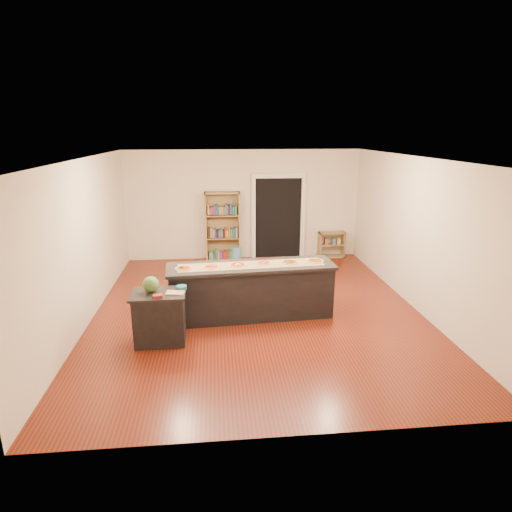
{
  "coord_description": "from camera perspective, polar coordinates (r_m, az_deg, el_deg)",
  "views": [
    {
      "loc": [
        -0.75,
        -7.42,
        3.26
      ],
      "look_at": [
        0.0,
        0.2,
        1.0
      ],
      "focal_mm": 30.0,
      "sensor_mm": 36.0,
      "label": 1
    }
  ],
  "objects": [
    {
      "name": "kitchen_island",
      "position": [
        7.71,
        -0.65,
        -4.62
      ],
      "size": [
        2.95,
        0.8,
        0.97
      ],
      "rotation": [
        0.0,
        0.0,
        0.07
      ],
      "color": "black",
      "rests_on": "ground"
    },
    {
      "name": "pizza_d",
      "position": [
        7.63,
        1.03,
        -0.9
      ],
      "size": [
        0.29,
        0.29,
        0.02
      ],
      "color": "#DCB354",
      "rests_on": "kitchen_island"
    },
    {
      "name": "bookshelf",
      "position": [
        10.98,
        -4.47,
        3.92
      ],
      "size": [
        0.89,
        0.32,
        1.78
      ],
      "primitive_type": "cube",
      "color": "#977B49",
      "rests_on": "ground"
    },
    {
      "name": "pizza_c",
      "position": [
        7.52,
        -2.45,
        -1.16
      ],
      "size": [
        0.32,
        0.32,
        0.02
      ],
      "color": "#DCB354",
      "rests_on": "kitchen_island"
    },
    {
      "name": "waste_bin",
      "position": [
        11.03,
        -2.63,
        0.25
      ],
      "size": [
        0.26,
        0.26,
        0.38
      ],
      "primitive_type": "cylinder",
      "color": "#5796C2",
      "rests_on": "ground"
    },
    {
      "name": "package_teal",
      "position": [
        6.88,
        -9.91,
        -4.17
      ],
      "size": [
        0.17,
        0.17,
        0.06
      ],
      "primitive_type": "cylinder",
      "color": "#195966",
      "rests_on": "side_counter"
    },
    {
      "name": "kraft_paper",
      "position": [
        7.54,
        -0.66,
        -1.18
      ],
      "size": [
        2.59,
        0.64,
        0.0
      ],
      "primitive_type": "cube",
      "rotation": [
        0.0,
        0.0,
        0.07
      ],
      "color": "olive",
      "rests_on": "kitchen_island"
    },
    {
      "name": "room",
      "position": [
        7.69,
        0.15,
        2.44
      ],
      "size": [
        6.0,
        7.0,
        2.8
      ],
      "color": "beige",
      "rests_on": "ground"
    },
    {
      "name": "pizza_b",
      "position": [
        7.45,
        -6.02,
        -1.42
      ],
      "size": [
        0.28,
        0.28,
        0.02
      ],
      "color": "#DCB354",
      "rests_on": "kitchen_island"
    },
    {
      "name": "cutting_board",
      "position": [
        6.75,
        -10.75,
        -4.83
      ],
      "size": [
        0.3,
        0.23,
        0.02
      ],
      "primitive_type": "cube",
      "rotation": [
        0.0,
        0.0,
        -0.15
      ],
      "color": "tan",
      "rests_on": "side_counter"
    },
    {
      "name": "side_counter",
      "position": [
        6.99,
        -12.7,
        -7.95
      ],
      "size": [
        0.84,
        0.62,
        0.84
      ],
      "rotation": [
        0.0,
        0.0,
        0.01
      ],
      "color": "black",
      "rests_on": "ground"
    },
    {
      "name": "pizza_a",
      "position": [
        7.42,
        -9.65,
        -1.63
      ],
      "size": [
        0.29,
        0.29,
        0.02
      ],
      "color": "#DCB354",
      "rests_on": "kitchen_island"
    },
    {
      "name": "package_red",
      "position": [
        6.62,
        -12.97,
        -5.26
      ],
      "size": [
        0.15,
        0.12,
        0.05
      ],
      "primitive_type": "cube",
      "rotation": [
        0.0,
        0.0,
        0.22
      ],
      "color": "maroon",
      "rests_on": "side_counter"
    },
    {
      "name": "pizza_f",
      "position": [
        7.81,
        7.9,
        -0.63
      ],
      "size": [
        0.29,
        0.29,
        0.02
      ],
      "color": "#DCB354",
      "rests_on": "kitchen_island"
    },
    {
      "name": "doorway",
      "position": [
        11.2,
        2.97,
        5.83
      ],
      "size": [
        1.4,
        0.09,
        2.21
      ],
      "color": "black",
      "rests_on": "room"
    },
    {
      "name": "pizza_e",
      "position": [
        7.68,
        4.56,
        -0.82
      ],
      "size": [
        0.32,
        0.32,
        0.02
      ],
      "color": "#DCB354",
      "rests_on": "kitchen_island"
    },
    {
      "name": "watermelon",
      "position": [
        6.84,
        -13.84,
        -3.7
      ],
      "size": [
        0.25,
        0.25,
        0.25
      ],
      "primitive_type": "sphere",
      "color": "#144214",
      "rests_on": "side_counter"
    },
    {
      "name": "low_shelf",
      "position": [
        11.53,
        10.01,
        1.53
      ],
      "size": [
        0.69,
        0.29,
        0.69
      ],
      "primitive_type": "cube",
      "color": "#977B49",
      "rests_on": "ground"
    }
  ]
}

